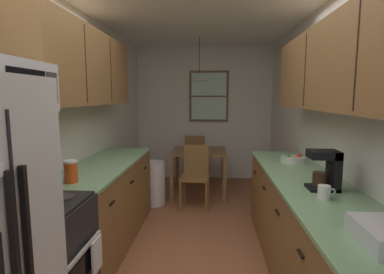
{
  "coord_description": "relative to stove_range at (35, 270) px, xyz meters",
  "views": [
    {
      "loc": [
        0.17,
        -2.32,
        1.61
      ],
      "look_at": [
        -0.09,
        1.49,
        1.1
      ],
      "focal_mm": 28.39,
      "sensor_mm": 36.0,
      "label": 1
    }
  ],
  "objects": [
    {
      "name": "dining_chair_near",
      "position": [
        0.92,
        2.51,
        0.03
      ],
      "size": [
        0.42,
        0.42,
        0.9
      ],
      "color": "brown",
      "rests_on": "ground"
    },
    {
      "name": "dining_chair_far",
      "position": [
        0.85,
        3.76,
        0.03
      ],
      "size": [
        0.42,
        0.42,
        0.9
      ],
      "color": "brown",
      "rests_on": "ground"
    },
    {
      "name": "wall_right",
      "position": [
        2.34,
        1.52,
        0.8
      ],
      "size": [
        0.1,
        9.0,
        2.55
      ],
      "primitive_type": "cube",
      "color": "silver",
      "rests_on": "ground"
    },
    {
      "name": "fruit_bowl",
      "position": [
        2.05,
        1.52,
        0.46
      ],
      "size": [
        0.26,
        0.26,
        0.09
      ],
      "color": "silver",
      "rests_on": "counter_right"
    },
    {
      "name": "wall_back",
      "position": [
        0.99,
        4.17,
        0.8
      ],
      "size": [
        4.4,
        0.1,
        2.55
      ],
      "primitive_type": "cube",
      "color": "silver",
      "rests_on": "ground"
    },
    {
      "name": "trash_bin",
      "position": [
        0.29,
        2.56,
        -0.15
      ],
      "size": [
        0.34,
        0.34,
        0.65
      ],
      "primitive_type": "cylinder",
      "color": "white",
      "rests_on": "ground"
    },
    {
      "name": "microwave_over_range",
      "position": [
        -0.11,
        0.0,
        1.2
      ],
      "size": [
        0.39,
        0.62,
        0.33
      ],
      "color": "silver"
    },
    {
      "name": "storage_canister",
      "position": [
        -0.01,
        0.58,
        0.52
      ],
      "size": [
        0.11,
        0.11,
        0.19
      ],
      "color": "#D84C19",
      "rests_on": "counter_left"
    },
    {
      "name": "counter_right",
      "position": [
        1.99,
        0.55,
        -0.02
      ],
      "size": [
        0.64,
        3.25,
        0.9
      ],
      "color": "brown",
      "rests_on": "ground"
    },
    {
      "name": "table_serving_bowl",
      "position": [
        0.85,
        3.15,
        0.29
      ],
      "size": [
        0.21,
        0.21,
        0.06
      ],
      "primitive_type": "cylinder",
      "color": "silver",
      "rests_on": "dining_table"
    },
    {
      "name": "ground_plane",
      "position": [
        0.99,
        1.52,
        -0.47
      ],
      "size": [
        12.0,
        12.0,
        0.0
      ],
      "primitive_type": "plane",
      "color": "#995B3D"
    },
    {
      "name": "upper_cabinets_left",
      "position": [
        -0.15,
        1.27,
        1.43
      ],
      "size": [
        0.33,
        2.07,
        0.75
      ],
      "color": "brown"
    },
    {
      "name": "mug_by_coffeemaker",
      "position": [
        1.95,
        0.3,
        0.48
      ],
      "size": [
        0.12,
        0.08,
        0.1
      ],
      "color": "white",
      "rests_on": "counter_right"
    },
    {
      "name": "counter_left",
      "position": [
        -0.01,
        1.32,
        -0.02
      ],
      "size": [
        0.64,
        1.99,
        0.9
      ],
      "color": "brown",
      "rests_on": "ground"
    },
    {
      "name": "pendant_light",
      "position": [
        0.95,
        3.14,
        1.44
      ],
      "size": [
        0.28,
        0.28,
        0.69
      ],
      "color": "black"
    },
    {
      "name": "coffee_maker",
      "position": [
        2.04,
        0.52,
        0.59
      ],
      "size": [
        0.22,
        0.18,
        0.3
      ],
      "color": "black",
      "rests_on": "counter_right"
    },
    {
      "name": "dish_towel",
      "position": [
        0.35,
        0.16,
        0.03
      ],
      "size": [
        0.02,
        0.16,
        0.24
      ],
      "primitive_type": "cube",
      "color": "white"
    },
    {
      "name": "wall_left",
      "position": [
        -0.36,
        1.52,
        0.8
      ],
      "size": [
        0.1,
        9.0,
        2.55
      ],
      "primitive_type": "cube",
      "color": "silver",
      "rests_on": "ground"
    },
    {
      "name": "upper_cabinets_right",
      "position": [
        2.13,
        0.5,
        1.37
      ],
      "size": [
        0.33,
        2.93,
        0.68
      ],
      "color": "brown"
    },
    {
      "name": "stove_range",
      "position": [
        0.0,
        0.0,
        0.0
      ],
      "size": [
        0.66,
        0.65,
        1.1
      ],
      "color": "black",
      "rests_on": "ground"
    },
    {
      "name": "ceiling_slab",
      "position": [
        0.99,
        1.52,
        2.12
      ],
      "size": [
        4.4,
        9.0,
        0.08
      ],
      "primitive_type": "cube",
      "color": "white"
    },
    {
      "name": "dining_table",
      "position": [
        0.95,
        3.14,
        0.14
      ],
      "size": [
        0.88,
        0.83,
        0.73
      ],
      "color": "brown",
      "rests_on": "ground"
    },
    {
      "name": "back_window",
      "position": [
        1.09,
        4.1,
        1.14
      ],
      "size": [
        0.75,
        0.05,
        0.97
      ],
      "color": "brown"
    }
  ]
}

